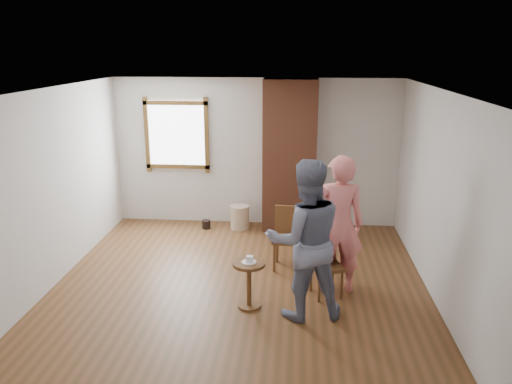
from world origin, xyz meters
TOP-DOWN VIEW (x-y plane):
  - ground at (0.00, 0.00)m, footprint 5.50×5.50m
  - room_shell at (-0.06, 0.61)m, footprint 5.04×5.52m
  - brick_chimney at (0.60, 2.50)m, footprint 0.90×0.50m
  - stoneware_crock at (-0.25, 2.40)m, footprint 0.42×0.42m
  - dark_pot at (-0.85, 2.36)m, footprint 0.15×0.15m
  - dining_chair_left at (0.62, 0.91)m, footprint 0.45×0.45m
  - dining_chair_right at (1.12, 0.10)m, footprint 0.48×0.48m
  - side_table at (0.18, -0.35)m, footprint 0.40×0.40m
  - cake_plate at (0.18, -0.35)m, footprint 0.18×0.18m
  - cake_slice at (0.19, -0.35)m, footprint 0.08×0.07m
  - man at (0.84, -0.47)m, footprint 1.07×0.92m
  - person_pink at (1.27, 0.20)m, footprint 0.70×0.48m

SIDE VIEW (x-z plane):
  - ground at x=0.00m, z-range 0.00..0.00m
  - dark_pot at x=-0.85m, z-range 0.00..0.15m
  - stoneware_crock at x=-0.25m, z-range 0.00..0.42m
  - side_table at x=0.18m, z-range 0.10..0.70m
  - dining_chair_right at x=1.12m, z-range 0.05..0.85m
  - dining_chair_left at x=0.62m, z-range 0.05..0.94m
  - cake_plate at x=0.18m, z-range 0.60..0.61m
  - cake_slice at x=0.19m, z-range 0.61..0.67m
  - person_pink at x=1.27m, z-range 0.00..1.83m
  - man at x=0.84m, z-range 0.00..1.92m
  - brick_chimney at x=0.60m, z-range 0.00..2.60m
  - room_shell at x=-0.06m, z-range 0.50..3.12m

